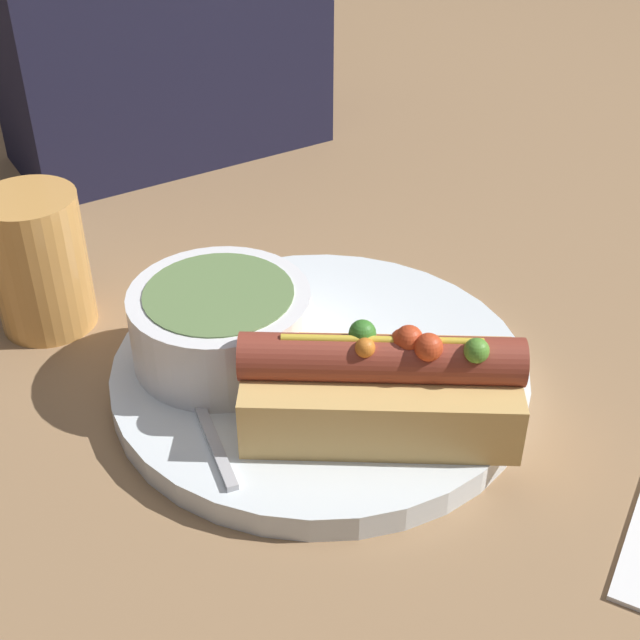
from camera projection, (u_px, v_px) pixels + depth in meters
ground_plane at (320, 383)px, 0.58m from camera, size 4.00×4.00×0.00m
dinner_plate at (320, 373)px, 0.57m from camera, size 0.27×0.27×0.02m
hot_dog at (379, 387)px, 0.51m from camera, size 0.17×0.14×0.07m
soup_bowl at (221, 321)px, 0.56m from camera, size 0.11×0.11×0.05m
spoon at (177, 350)px, 0.57m from camera, size 0.05×0.17×0.01m
drinking_glass at (39, 262)px, 0.61m from camera, size 0.07×0.07×0.10m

